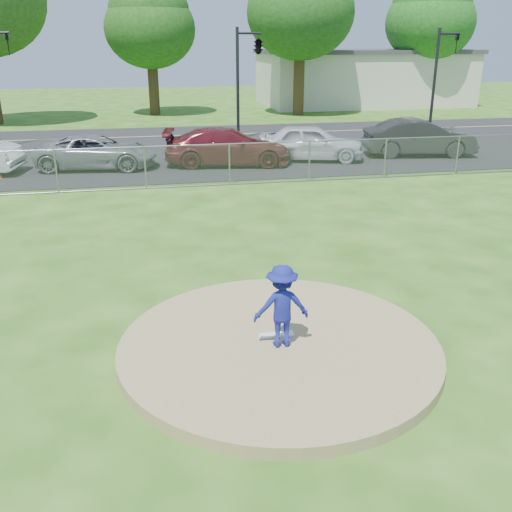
{
  "coord_description": "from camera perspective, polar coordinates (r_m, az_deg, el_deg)",
  "views": [
    {
      "loc": [
        -2.03,
        -8.24,
        4.95
      ],
      "look_at": [
        0.0,
        2.0,
        1.0
      ],
      "focal_mm": 40.0,
      "sensor_mm": 36.0,
      "label": 1
    }
  ],
  "objects": [
    {
      "name": "street",
      "position": [
        32.68,
        -7.68,
        11.85
      ],
      "size": [
        60.0,
        7.0,
        0.01
      ],
      "primitive_type": "cube",
      "color": "black",
      "rests_on": "ground"
    },
    {
      "name": "traffic_signal_center",
      "position": [
        30.83,
        0.01,
        20.1
      ],
      "size": [
        1.42,
        2.48,
        5.6
      ],
      "color": "black",
      "rests_on": "ground"
    },
    {
      "name": "parked_car_pearl",
      "position": [
        25.5,
        5.54,
        11.24
      ],
      "size": [
        4.87,
        2.93,
        1.55
      ],
      "primitive_type": "imported",
      "rotation": [
        0.0,
        0.0,
        1.31
      ],
      "color": "silver",
      "rests_on": "parking_lot"
    },
    {
      "name": "parked_car_gray",
      "position": [
        24.6,
        -15.67,
        9.99
      ],
      "size": [
        5.09,
        2.85,
        1.35
      ],
      "primitive_type": "imported",
      "rotation": [
        0.0,
        0.0,
        1.44
      ],
      "color": "gray",
      "rests_on": "parking_lot"
    },
    {
      "name": "pitching_rubber",
      "position": [
        9.89,
        2.05,
        -7.87
      ],
      "size": [
        0.6,
        0.15,
        0.04
      ],
      "primitive_type": "cube",
      "color": "white",
      "rests_on": "pitchers_mound"
    },
    {
      "name": "ground",
      "position": [
        19.01,
        -4.71,
        5.57
      ],
      "size": [
        120.0,
        120.0,
        0.0
      ],
      "primitive_type": "plane",
      "color": "#285813",
      "rests_on": "ground"
    },
    {
      "name": "chain_link_fence",
      "position": [
        20.77,
        -5.44,
        8.97
      ],
      "size": [
        40.0,
        0.06,
        1.5
      ],
      "primitive_type": "cube",
      "color": "gray",
      "rests_on": "ground"
    },
    {
      "name": "parked_car_charcoal",
      "position": [
        27.48,
        16.02,
        11.32
      ],
      "size": [
        5.15,
        2.48,
        1.63
      ],
      "primitive_type": "imported",
      "rotation": [
        0.0,
        0.0,
        1.41
      ],
      "color": "#242427",
      "rests_on": "parking_lot"
    },
    {
      "name": "parked_car_darkred",
      "position": [
        24.42,
        -2.86,
        10.87
      ],
      "size": [
        5.53,
        2.88,
        1.53
      ],
      "primitive_type": "imported",
      "rotation": [
        0.0,
        0.0,
        1.43
      ],
      "color": "#5C171E",
      "rests_on": "parking_lot"
    },
    {
      "name": "pitcher",
      "position": [
        9.31,
        2.58,
        -5.03
      ],
      "size": [
        0.92,
        0.54,
        1.42
      ],
      "primitive_type": "imported",
      "rotation": [
        0.0,
        0.0,
        3.13
      ],
      "color": "navy",
      "rests_on": "pitchers_mound"
    },
    {
      "name": "parking_lot",
      "position": [
        25.31,
        -6.48,
        9.34
      ],
      "size": [
        50.0,
        8.0,
        0.01
      ],
      "primitive_type": "cube",
      "color": "black",
      "rests_on": "ground"
    },
    {
      "name": "tree_far_right",
      "position": [
        48.57,
        17.1,
        22.4
      ],
      "size": [
        6.72,
        6.72,
        10.74
      ],
      "color": "#3D2716",
      "rests_on": "ground"
    },
    {
      "name": "pitchers_mound",
      "position": [
        9.78,
        2.31,
        -9.04
      ],
      "size": [
        5.4,
        5.4,
        0.2
      ],
      "primitive_type": "cylinder",
      "color": "#978153",
      "rests_on": "ground"
    },
    {
      "name": "traffic_signal_right",
      "position": [
        34.37,
        17.87,
        17.15
      ],
      "size": [
        1.28,
        0.2,
        5.6
      ],
      "color": "black",
      "rests_on": "ground"
    },
    {
      "name": "commercial_building",
      "position": [
        49.71,
        10.55,
        17.19
      ],
      "size": [
        16.4,
        9.4,
        4.3
      ],
      "color": "beige",
      "rests_on": "ground"
    },
    {
      "name": "tree_center",
      "position": [
        42.28,
        -10.62,
        22.47
      ],
      "size": [
        6.16,
        6.16,
        9.84
      ],
      "color": "#382714",
      "rests_on": "ground"
    }
  ]
}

